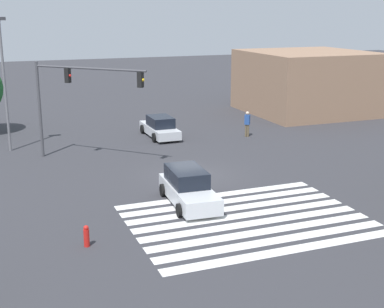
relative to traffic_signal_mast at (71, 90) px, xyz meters
name	(u,v)px	position (x,y,z in m)	size (l,w,h in m)	color
ground_plane	(192,176)	(5.43, -5.43, -4.25)	(148.87, 148.87, 0.00)	#333338
crosswalk_markings	(248,219)	(5.43, -12.09, -4.25)	(10.06, 7.25, 0.01)	silver
traffic_signal_mast	(71,90)	(0.00, 0.00, 0.00)	(5.35, 5.35, 5.80)	#47474C
car_0	(188,188)	(3.75, -9.28, -3.50)	(2.16, 4.71, 1.61)	silver
car_3	(160,127)	(6.67, 4.12, -3.57)	(1.93, 4.65, 1.50)	silver
corner_building	(307,82)	(21.66, 8.71, -1.60)	(9.97, 9.97, 5.30)	#937056
pedestrian	(247,122)	(12.47, 1.95, -3.22)	(0.41, 0.41, 1.82)	brown
street_light_pole_a	(4,73)	(-3.50, 3.86, 0.72)	(0.80, 0.36, 8.34)	slate
fire_hydrant	(86,236)	(-1.54, -12.34, -3.82)	(0.22, 0.22, 0.86)	red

